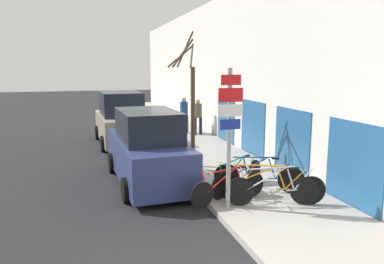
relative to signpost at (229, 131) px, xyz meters
The scene contains 14 objects.
ground_plane 8.25m from the signpost, 99.74° to the left, with size 80.00×80.00×0.00m, color black.
sidewalk_curb 10.93m from the signpost, 83.35° to the left, with size 3.20×32.00×0.15m.
building_facade 11.09m from the signpost, 74.24° to the left, with size 0.23×32.00×6.50m.
signpost is the anchor object (origin of this frame).
bicycle_0 1.84m from the signpost, ahead, with size 2.38×0.66×0.96m.
bicycle_1 1.74m from the signpost, ahead, with size 2.23×1.33×0.95m.
bicycle_2 1.50m from the signpost, 65.60° to the left, with size 2.12×0.67×0.87m.
bicycle_3 2.06m from the signpost, 35.74° to the left, with size 2.14×1.13×0.96m.
bicycle_4 1.92m from the signpost, 56.36° to the left, with size 1.99×1.40×0.92m.
parked_car_0 3.34m from the signpost, 116.33° to the left, with size 2.14×4.74×2.19m.
parked_car_1 9.07m from the signpost, 100.24° to the left, with size 2.22×4.56×2.34m.
pedestrian_near 9.63m from the signpost, 77.16° to the left, with size 0.45×0.39×1.75m.
pedestrian_far 10.18m from the signpost, 80.85° to the left, with size 0.47×0.40×1.80m.
street_tree 3.85m from the signpost, 87.20° to the left, with size 0.83×2.25×4.39m.
Camera 1 is at (-1.82, -4.53, 3.43)m, focal length 35.00 mm.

